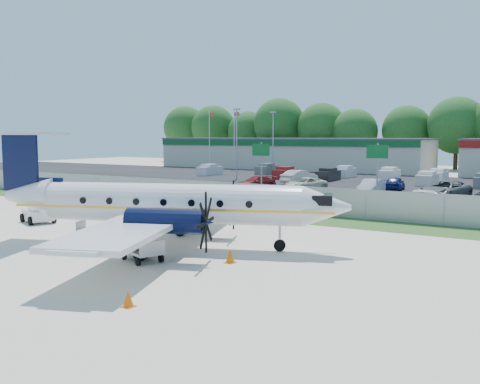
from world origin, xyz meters
The scene contains 29 objects.
ground centered at (0.00, 0.00, 0.00)m, with size 170.00×170.00×0.00m, color beige.
grass_verge centered at (0.00, 12.00, 0.01)m, with size 170.00×4.00×0.02m, color #2D561E.
access_road centered at (0.00, 19.00, 0.01)m, with size 170.00×8.00×0.02m, color black.
parking_lot centered at (0.00, 40.00, 0.01)m, with size 170.00×32.00×0.02m, color black.
perimeter_fence centered at (0.00, 14.00, 1.00)m, with size 120.00×0.06×1.99m.
building_west centered at (-24.00, 61.98, 2.63)m, with size 46.40×12.40×5.24m.
sign_left centered at (-8.00, 22.91, 3.61)m, with size 1.80×0.26×5.00m.
sign_mid centered at (3.00, 22.91, 3.61)m, with size 1.80×0.26×5.00m.
flagpole_west centered at (-35.92, 55.00, 5.64)m, with size 1.06×0.12×10.00m.
flagpole_east centered at (-30.92, 55.00, 5.64)m, with size 1.06×0.12×10.00m.
light_pole_nw centered at (-20.00, 38.00, 5.23)m, with size 0.90×0.35×9.09m.
light_pole_sw centered at (-20.00, 48.00, 5.23)m, with size 0.90×0.35×9.09m.
tree_line centered at (0.00, 74.00, 0.00)m, with size 112.00×6.00×14.00m, color #1B4F17, non-canonical shape.
aircraft centered at (-0.80, 0.06, 2.23)m, with size 18.79×18.29×5.79m.
pushback_tug centered at (-12.60, 1.64, 0.60)m, with size 2.68×2.34×1.26m.
baggage_cart_near centered at (0.32, -2.94, 0.49)m, with size 2.32×1.87×1.06m.
baggage_cart_far centered at (-5.75, -0.01, 0.43)m, with size 2.01×1.59×0.92m.
cone_nose centered at (3.85, -1.16, 0.29)m, with size 0.43×0.43×0.61m.
cone_port_wing centered at (4.28, -8.08, 0.26)m, with size 0.39×0.39×0.55m.
cone_starboard_wing centered at (0.27, 10.44, 0.26)m, with size 0.39×0.39×0.56m.
road_car_west centered at (-19.56, 18.26, 0.00)m, with size 2.53×5.50×1.53m, color navy.
road_car_mid centered at (6.87, 20.35, 0.00)m, with size 2.61×5.65×1.57m, color silver.
parked_car_a centered at (-11.74, 28.48, 0.00)m, with size 1.87×4.60×1.34m, color maroon.
parked_car_b centered at (-6.42, 29.45, 0.00)m, with size 2.22×4.82×1.34m, color beige.
parked_car_c centered at (0.59, 29.12, 0.00)m, with size 1.56×4.48×1.48m, color silver.
parked_car_d centered at (7.32, 28.61, 0.00)m, with size 2.82×6.11×1.70m, color #595B5E.
parked_car_f centered at (-10.08, 35.89, 0.00)m, with size 1.75×5.02×1.65m, color beige.
parked_car_g centered at (1.36, 34.48, 0.00)m, with size 1.67×4.16×1.42m, color navy.
far_parking_rows centered at (0.00, 45.00, 0.00)m, with size 56.00×10.00×1.60m, color gray, non-canonical shape.
Camera 1 is at (16.29, -20.73, 5.59)m, focal length 40.00 mm.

